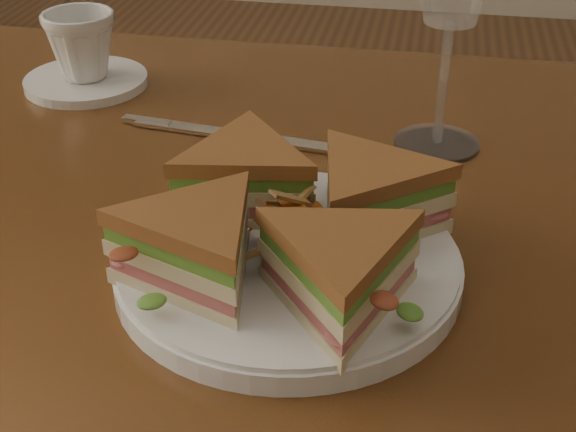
# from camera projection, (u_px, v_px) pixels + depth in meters

# --- Properties ---
(table) EXTENTS (1.20, 0.80, 0.75)m
(table) POSITION_uv_depth(u_px,v_px,m) (254.00, 309.00, 0.70)
(table) COLOR #3A1F0D
(table) RESTS_ON ground
(plate) EXTENTS (0.25, 0.25, 0.02)m
(plate) POSITION_uv_depth(u_px,v_px,m) (288.00, 266.00, 0.58)
(plate) COLOR white
(plate) RESTS_ON table
(sandwich_wedges) EXTENTS (0.28, 0.28, 0.06)m
(sandwich_wedges) POSITION_uv_depth(u_px,v_px,m) (288.00, 222.00, 0.56)
(sandwich_wedges) COLOR beige
(sandwich_wedges) RESTS_ON plate
(crisps_mound) EXTENTS (0.09, 0.09, 0.05)m
(crisps_mound) POSITION_uv_depth(u_px,v_px,m) (288.00, 227.00, 0.56)
(crisps_mound) COLOR #B65317
(crisps_mound) RESTS_ON plate
(spoon) EXTENTS (0.16, 0.11, 0.01)m
(spoon) POSITION_uv_depth(u_px,v_px,m) (232.00, 198.00, 0.66)
(spoon) COLOR silver
(spoon) RESTS_ON table
(knife) EXTENTS (0.21, 0.04, 0.00)m
(knife) POSITION_uv_depth(u_px,v_px,m) (217.00, 133.00, 0.77)
(knife) COLOR silver
(knife) RESTS_ON table
(saucer) EXTENTS (0.13, 0.13, 0.01)m
(saucer) POSITION_uv_depth(u_px,v_px,m) (86.00, 81.00, 0.88)
(saucer) COLOR white
(saucer) RESTS_ON table
(coffee_cup) EXTENTS (0.08, 0.08, 0.07)m
(coffee_cup) POSITION_uv_depth(u_px,v_px,m) (81.00, 45.00, 0.86)
(coffee_cup) COLOR white
(coffee_cup) RESTS_ON saucer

